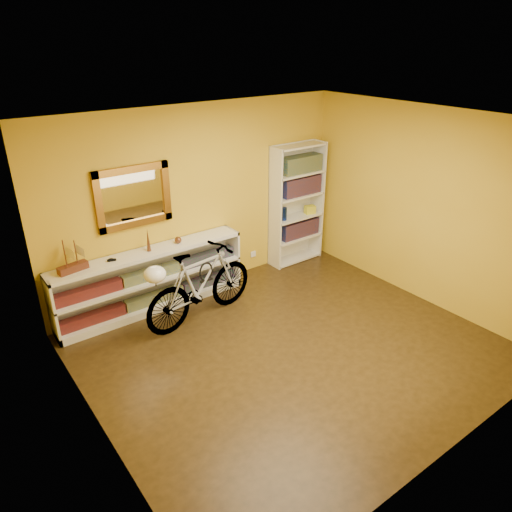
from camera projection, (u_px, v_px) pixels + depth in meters
floor at (291, 349)px, 5.66m from camera, size 4.50×4.00×0.01m
ceiling at (300, 124)px, 4.56m from camera, size 4.50×4.00×0.01m
back_wall at (199, 201)px, 6.57m from camera, size 4.50×0.01×2.60m
left_wall at (85, 316)px, 3.89m from camera, size 0.01×4.00×2.60m
right_wall at (424, 207)px, 6.33m from camera, size 0.01×4.00×2.60m
gilt_mirror at (134, 197)px, 5.92m from camera, size 0.98×0.06×0.78m
wall_socket at (253, 254)px, 7.49m from camera, size 0.09×0.02×0.09m
console_unit at (152, 280)px, 6.32m from camera, size 2.60×0.35×0.85m
cd_row_lower at (154, 298)px, 6.42m from camera, size 2.50×0.13×0.14m
cd_row_upper at (152, 273)px, 6.26m from camera, size 2.50×0.13×0.14m
model_ship at (71, 255)px, 5.53m from camera, size 0.37×0.19×0.42m
toy_car at (112, 261)px, 5.87m from camera, size 0.00×0.00×0.00m
bronze_ornament at (148, 240)px, 6.08m from camera, size 0.05×0.05×0.31m
decorative_orb at (178, 240)px, 6.35m from camera, size 0.09×0.09×0.09m
bookcase at (297, 205)px, 7.49m from camera, size 0.90×0.30×1.90m
book_row_a at (298, 228)px, 7.68m from camera, size 0.70×0.22×0.26m
book_row_b at (300, 185)px, 7.38m from camera, size 0.70×0.22×0.28m
book_row_c at (301, 164)px, 7.24m from camera, size 0.70×0.22×0.25m
travel_mug at (284, 214)px, 7.36m from camera, size 0.09×0.09×0.20m
red_tin at (287, 168)px, 7.14m from camera, size 0.19×0.19×0.19m
yellow_bag at (310, 210)px, 7.64m from camera, size 0.18×0.14×0.13m
bicycle at (201, 285)px, 6.07m from camera, size 0.66×1.73×0.99m
helmet at (155, 274)px, 5.50m from camera, size 0.26×0.25×0.20m
u_lock at (206, 272)px, 6.07m from camera, size 0.20×0.02×0.20m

